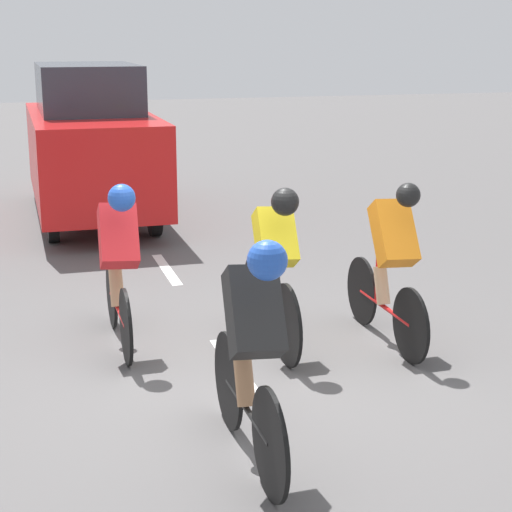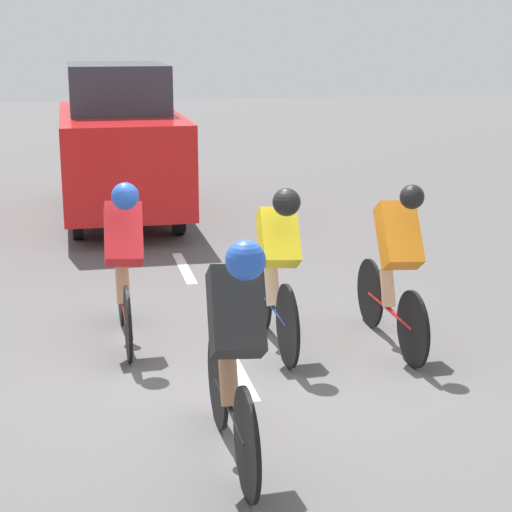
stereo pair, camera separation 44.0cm
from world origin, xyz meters
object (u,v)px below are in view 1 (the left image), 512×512
(cyclist_red, at_px, (119,260))
(cyclist_orange, at_px, (391,260))
(cyclist_black, at_px, (253,345))
(support_car, at_px, (91,143))
(cyclist_yellow, at_px, (274,264))

(cyclist_red, bearing_deg, cyclist_orange, 165.56)
(cyclist_orange, xyz_separation_m, cyclist_red, (2.29, -0.59, 0.02))
(cyclist_orange, xyz_separation_m, cyclist_black, (1.76, 1.79, 0.04))
(cyclist_red, distance_m, support_car, 5.62)
(cyclist_black, height_order, support_car, support_car)
(support_car, bearing_deg, cyclist_black, 91.47)
(cyclist_yellow, relative_size, support_car, 0.38)
(cyclist_black, distance_m, cyclist_yellow, 2.10)
(cyclist_orange, relative_size, support_car, 0.39)
(cyclist_orange, xyz_separation_m, cyclist_yellow, (1.01, -0.17, -0.01))
(cyclist_yellow, distance_m, support_car, 6.11)
(cyclist_red, bearing_deg, support_car, -93.29)
(cyclist_yellow, bearing_deg, cyclist_black, 69.09)
(cyclist_orange, bearing_deg, cyclist_red, -14.44)
(cyclist_orange, relative_size, cyclist_black, 1.00)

